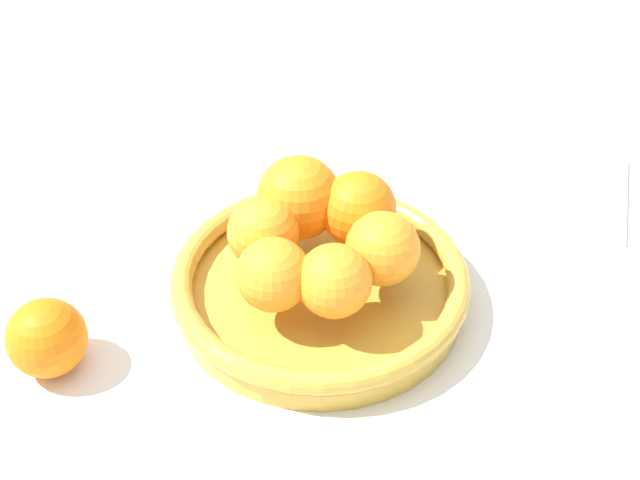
% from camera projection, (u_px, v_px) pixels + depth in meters
% --- Properties ---
extents(ground_plane, '(4.00, 4.00, 0.00)m').
position_uv_depth(ground_plane, '(320.00, 301.00, 0.84)').
color(ground_plane, white).
extents(fruit_bowl, '(0.28, 0.28, 0.04)m').
position_uv_depth(fruit_bowl, '(320.00, 285.00, 0.82)').
color(fruit_bowl, gold).
rests_on(fruit_bowl, ground_plane).
extents(orange_pile, '(0.17, 0.18, 0.08)m').
position_uv_depth(orange_pile, '(319.00, 233.00, 0.80)').
color(orange_pile, orange).
rests_on(orange_pile, fruit_bowl).
extents(stray_orange, '(0.07, 0.07, 0.07)m').
position_uv_depth(stray_orange, '(47.00, 338.00, 0.75)').
color(stray_orange, orange).
rests_on(stray_orange, ground_plane).
extents(napkin_folded, '(0.19, 0.19, 0.01)m').
position_uv_depth(napkin_folded, '(555.00, 189.00, 0.97)').
color(napkin_folded, silver).
rests_on(napkin_folded, ground_plane).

